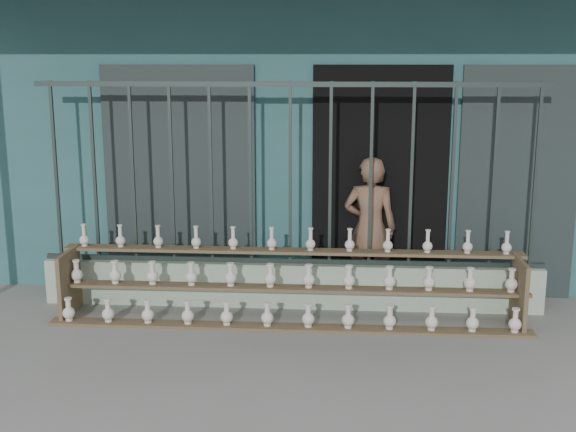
{
  "coord_description": "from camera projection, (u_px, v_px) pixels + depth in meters",
  "views": [
    {
      "loc": [
        0.47,
        -5.65,
        2.45
      ],
      "look_at": [
        0.0,
        1.0,
        1.0
      ],
      "focal_mm": 45.0,
      "sensor_mm": 36.0,
      "label": 1
    }
  ],
  "objects": [
    {
      "name": "ground",
      "position": [
        280.0,
        357.0,
        6.06
      ],
      "size": [
        60.0,
        60.0,
        0.0
      ],
      "primitive_type": "plane",
      "color": "slate"
    },
    {
      "name": "security_fence",
      "position": [
        290.0,
        175.0,
        7.04
      ],
      "size": [
        5.0,
        0.04,
        1.8
      ],
      "color": "#283330",
      "rests_on": "parapet_wall"
    },
    {
      "name": "workshop_building",
      "position": [
        305.0,
        121.0,
        9.84
      ],
      "size": [
        7.4,
        6.6,
        3.21
      ],
      "color": "#2A5759",
      "rests_on": "ground"
    },
    {
      "name": "elderly_woman",
      "position": [
        370.0,
        228.0,
        7.43
      ],
      "size": [
        0.58,
        0.42,
        1.5
      ],
      "primitive_type": "imported",
      "rotation": [
        0.0,
        0.0,
        3.03
      ],
      "color": "brown",
      "rests_on": "ground"
    },
    {
      "name": "parapet_wall",
      "position": [
        290.0,
        285.0,
        7.28
      ],
      "size": [
        5.0,
        0.2,
        0.45
      ],
      "primitive_type": "cube",
      "color": "#A5BEA2",
      "rests_on": "ground"
    },
    {
      "name": "shelf_rack",
      "position": [
        289.0,
        284.0,
        6.85
      ],
      "size": [
        4.5,
        0.68,
        0.85
      ],
      "color": "brown",
      "rests_on": "ground"
    }
  ]
}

